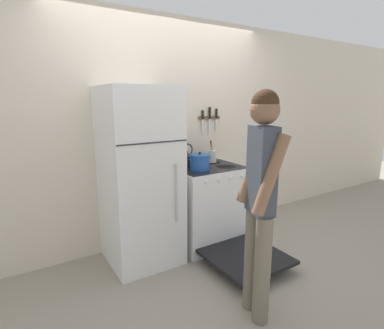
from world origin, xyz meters
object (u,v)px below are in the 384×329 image
(utensil_jar, at_px, (212,156))
(person, at_px, (261,194))
(refrigerator, at_px, (140,177))
(stove_range, at_px, (207,205))
(dutch_oven_pot, at_px, (200,162))
(tea_kettle, at_px, (187,159))

(utensil_jar, relative_size, person, 0.16)
(refrigerator, height_order, person, refrigerator)
(refrigerator, bearing_deg, stove_range, -3.07)
(dutch_oven_pot, bearing_deg, utensil_jar, 37.54)
(dutch_oven_pot, height_order, tea_kettle, tea_kettle)
(refrigerator, relative_size, stove_range, 1.25)
(tea_kettle, xyz_separation_m, person, (-0.22, -1.38, -0.00))
(refrigerator, relative_size, person, 1.03)
(refrigerator, distance_m, utensil_jar, 1.01)
(refrigerator, xyz_separation_m, dutch_oven_pot, (0.62, -0.14, 0.11))
(refrigerator, height_order, stove_range, refrigerator)
(dutch_oven_pot, distance_m, utensil_jar, 0.47)
(stove_range, bearing_deg, person, -107.70)
(refrigerator, distance_m, stove_range, 0.91)
(person, bearing_deg, stove_range, -0.51)
(utensil_jar, height_order, person, person)
(stove_range, xyz_separation_m, tea_kettle, (-0.16, 0.18, 0.53))
(tea_kettle, distance_m, person, 1.40)
(dutch_oven_pot, bearing_deg, person, -100.66)
(tea_kettle, relative_size, person, 0.15)
(dutch_oven_pot, distance_m, person, 1.12)
(utensil_jar, bearing_deg, dutch_oven_pot, -142.46)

